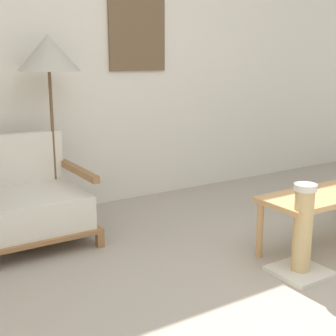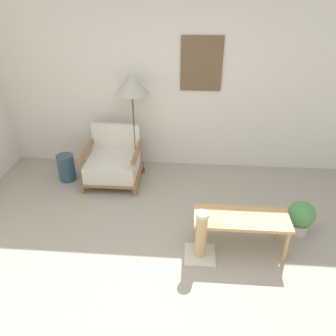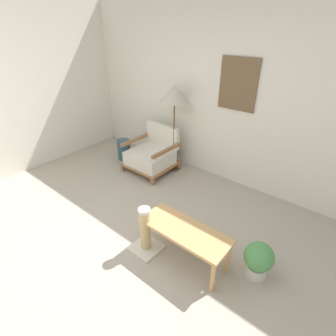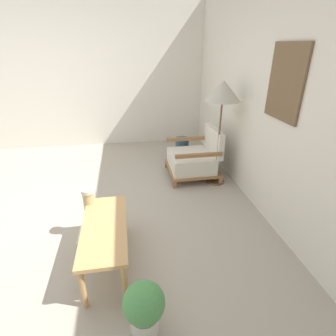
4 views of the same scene
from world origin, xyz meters
name	(u,v)px [view 4 (image 4 of 4)]	position (x,y,z in m)	size (l,w,h in m)	color
ground_plane	(55,222)	(0.00, 0.00, 0.00)	(14.00, 14.00, 0.00)	#A89E8E
wall_back	(271,98)	(0.00, 2.49, 1.35)	(8.00, 0.09, 2.70)	silver
wall_left	(100,75)	(-2.63, 0.50, 1.35)	(0.06, 8.00, 2.70)	silver
armchair	(194,158)	(-0.91, 1.91, 0.28)	(0.77, 0.74, 0.75)	olive
floor_lamp	(223,94)	(-0.63, 2.17, 1.30)	(0.47, 0.47, 1.47)	brown
coffee_table	(105,231)	(0.73, 0.64, 0.36)	(0.99, 0.40, 0.42)	tan
vase	(182,148)	(-1.59, 1.86, 0.19)	(0.24, 0.24, 0.39)	#2D4C5B
potted_plant	(144,306)	(1.45, 0.93, 0.23)	(0.30, 0.30, 0.42)	beige
scratching_post	(92,218)	(0.32, 0.47, 0.22)	(0.32, 0.32, 0.58)	beige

